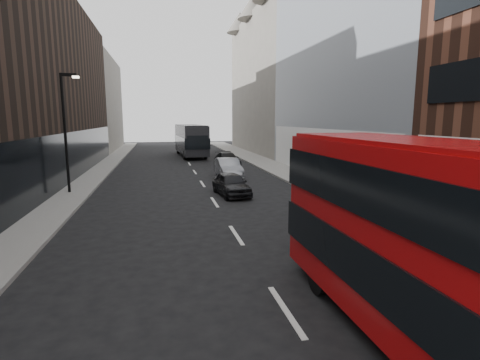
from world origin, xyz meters
TOP-DOWN VIEW (x-y plane):
  - sidewalk_right at (7.50, 25.00)m, footprint 3.00×80.00m
  - sidewalk_left at (-8.00, 25.00)m, footprint 2.00×80.00m
  - building_modern_block at (11.47, 21.00)m, footprint 5.03×22.00m
  - building_victorian at (11.38, 44.00)m, footprint 6.50×24.00m
  - building_left_mid at (-11.50, 30.00)m, footprint 5.00×24.00m
  - building_left_far at (-11.50, 52.00)m, footprint 5.00×20.00m
  - street_lamp at (-8.22, 18.00)m, footprint 1.06×0.22m
  - red_bus at (2.17, -0.56)m, footprint 2.51×10.27m
  - grey_bus at (0.80, 40.12)m, footprint 3.35×11.89m
  - car_a at (1.26, 15.73)m, footprint 2.06×4.17m
  - car_b at (2.27, 22.42)m, footprint 1.66×4.59m
  - car_c at (3.39, 29.08)m, footprint 2.06×4.71m

SIDE VIEW (x-z plane):
  - sidewalk_right at x=7.50m, z-range 0.00..0.15m
  - sidewalk_left at x=-8.00m, z-range 0.00..0.15m
  - car_c at x=3.39m, z-range 0.00..1.35m
  - car_a at x=1.26m, z-range 0.00..1.37m
  - car_b at x=2.27m, z-range 0.00..1.50m
  - grey_bus at x=0.80m, z-range 0.14..3.93m
  - red_bus at x=2.17m, z-range 0.23..4.36m
  - street_lamp at x=-8.22m, z-range 0.68..7.68m
  - building_left_far at x=-11.50m, z-range 0.00..13.00m
  - building_left_mid at x=-11.50m, z-range 0.00..14.00m
  - building_victorian at x=11.38m, z-range -0.84..20.16m
  - building_modern_block at x=11.47m, z-range -0.10..19.90m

